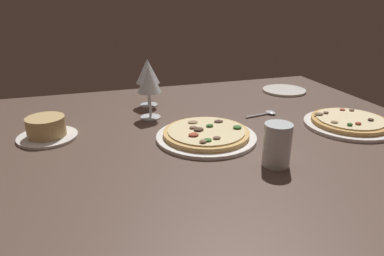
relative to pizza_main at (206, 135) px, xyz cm
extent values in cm
cube|color=brown|center=(-7.20, 3.03, -3.20)|extent=(150.00, 110.00, 4.00)
cylinder|color=white|center=(0.00, 0.02, -0.70)|extent=(27.38, 27.38, 1.00)
cylinder|color=tan|center=(0.00, 0.02, 0.40)|extent=(23.53, 23.53, 1.20)
cylinder|color=beige|center=(0.00, 0.02, 1.20)|extent=(21.03, 21.03, 0.40)
ellipsoid|color=brown|center=(0.48, -6.58, 1.70)|extent=(2.08, 1.58, 0.61)
ellipsoid|color=#937556|center=(-3.71, -7.89, 1.79)|extent=(1.78, 1.73, 0.79)
ellipsoid|color=#387033|center=(-2.29, -7.19, 1.69)|extent=(2.34, 1.89, 0.59)
ellipsoid|color=#4C3828|center=(5.44, 4.79, 1.64)|extent=(2.66, 2.13, 0.48)
ellipsoid|color=#937556|center=(-1.82, 6.42, 1.62)|extent=(2.85, 2.34, 0.45)
ellipsoid|color=brown|center=(-3.09, 2.13, 1.70)|extent=(2.19, 1.64, 0.61)
ellipsoid|color=#4C3828|center=(-2.10, 0.28, 1.74)|extent=(2.72, 2.39, 0.69)
ellipsoid|color=#387033|center=(8.48, -1.45, 1.78)|extent=(2.40, 2.21, 0.77)
ellipsoid|color=#AD4733|center=(-4.57, -2.93, 1.76)|extent=(2.76, 2.26, 0.73)
ellipsoid|color=#387033|center=(1.67, 1.97, 1.77)|extent=(2.13, 1.53, 0.75)
cylinder|color=white|center=(43.90, -3.72, -0.70)|extent=(26.20, 26.20, 1.00)
cylinder|color=tan|center=(43.90, -3.72, 0.40)|extent=(22.04, 22.04, 1.20)
cylinder|color=beige|center=(43.90, -3.72, 1.20)|extent=(19.38, 19.38, 0.40)
ellipsoid|color=#4C3828|center=(48.04, -7.36, 1.73)|extent=(1.79, 1.59, 0.67)
ellipsoid|color=#AD4733|center=(46.53, 2.70, 1.67)|extent=(1.75, 1.59, 0.55)
ellipsoid|color=#937556|center=(36.88, -5.61, 1.63)|extent=(2.10, 1.83, 0.46)
ellipsoid|color=#387033|center=(39.41, -8.91, 1.79)|extent=(1.64, 1.47, 0.79)
ellipsoid|color=#937556|center=(48.92, 1.65, 1.76)|extent=(1.74, 1.29, 0.74)
ellipsoid|color=brown|center=(36.82, 1.60, 1.68)|extent=(3.01, 2.16, 0.57)
ellipsoid|color=#AD4733|center=(42.30, -8.91, 1.75)|extent=(1.77, 1.51, 0.70)
ellipsoid|color=#937556|center=(39.67, 1.99, 1.74)|extent=(1.74, 1.39, 0.70)
cylinder|color=silver|center=(-41.45, 13.37, -0.80)|extent=(16.04, 16.04, 0.80)
cylinder|color=tan|center=(-41.45, 13.37, 2.24)|extent=(10.25, 10.25, 5.29)
cylinder|color=silver|center=(-9.18, 34.31, -1.00)|extent=(6.05, 6.05, 0.40)
cylinder|color=silver|center=(-9.18, 34.31, 3.05)|extent=(0.80, 0.80, 7.71)
cone|color=silver|center=(-9.18, 34.31, 11.03)|extent=(8.01, 8.01, 8.25)
cone|color=maroon|center=(-9.18, 34.31, 8.23)|extent=(2.32, 2.32, 2.66)
cylinder|color=silver|center=(-11.18, 21.36, -1.00)|extent=(6.38, 6.38, 0.40)
cylinder|color=silver|center=(-11.18, 21.36, 3.21)|extent=(0.80, 0.80, 8.02)
cone|color=silver|center=(-11.18, 21.36, 11.23)|extent=(7.46, 7.46, 8.04)
cone|color=#5B0F19|center=(-11.18, 21.36, 9.28)|extent=(3.45, 3.45, 4.13)
cylinder|color=silver|center=(10.20, -19.50, 3.88)|extent=(6.43, 6.43, 10.17)
cylinder|color=silver|center=(10.20, -19.50, 2.72)|extent=(5.91, 5.91, 7.84)
cylinder|color=silver|center=(45.80, 36.18, -0.75)|extent=(16.93, 16.93, 0.90)
ellipsoid|color=silver|center=(27.09, 13.28, -0.70)|extent=(3.43, 4.41, 1.00)
cylinder|color=silver|center=(22.30, 12.47, -0.85)|extent=(9.71, 2.33, 0.70)
camera|label=1|loc=(-30.67, -84.92, 37.15)|focal=33.49mm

